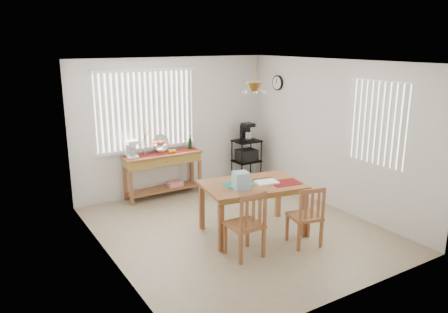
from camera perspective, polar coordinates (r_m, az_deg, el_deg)
ground at (r=7.03m, az=1.69°, el=-9.44°), size 4.00×4.50×0.01m
room_shell at (r=6.53m, az=1.75°, el=4.30°), size 4.20×4.70×2.70m
sideboard at (r=8.34m, az=-7.92°, el=-0.99°), size 1.49×0.42×0.84m
sideboard_items at (r=8.17m, az=-9.71°, el=1.08°), size 1.42×0.35×0.64m
wire_cart at (r=9.15m, az=2.95°, el=-0.04°), size 0.53×0.42×0.90m
cart_items at (r=9.04m, az=2.96°, el=3.20°), size 0.21×0.25×0.37m
dining_table at (r=6.67m, az=3.74°, el=-4.28°), size 1.63×1.20×0.80m
table_items at (r=6.44m, az=3.09°, el=-3.22°), size 1.14×0.72×0.25m
chair_left at (r=6.01m, az=2.93°, el=-8.89°), size 0.45×0.45×0.96m
chair_right at (r=6.44m, az=10.66°, el=-7.69°), size 0.50×0.50×0.91m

